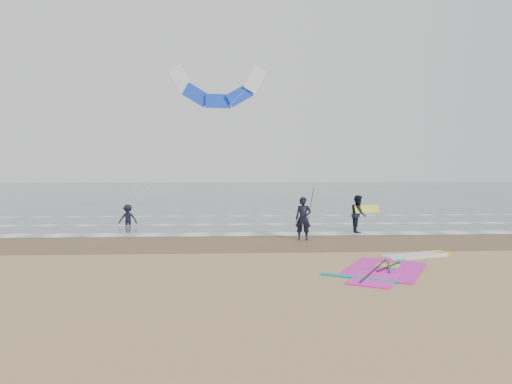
{
  "coord_description": "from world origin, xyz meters",
  "views": [
    {
      "loc": [
        -2.41,
        -13.28,
        3.16
      ],
      "look_at": [
        -1.47,
        5.0,
        2.2
      ],
      "focal_mm": 32.0,
      "sensor_mm": 36.0,
      "label": 1
    }
  ],
  "objects": [
    {
      "name": "ground",
      "position": [
        0.0,
        0.0,
        0.0
      ],
      "size": [
        120.0,
        120.0,
        0.0
      ],
      "primitive_type": "plane",
      "color": "tan",
      "rests_on": "ground"
    },
    {
      "name": "sea_water",
      "position": [
        0.0,
        48.0,
        0.01
      ],
      "size": [
        120.0,
        80.0,
        0.02
      ],
      "primitive_type": "cube",
      "color": "#47605E",
      "rests_on": "ground"
    },
    {
      "name": "wet_sand_band",
      "position": [
        0.0,
        6.0,
        0.0
      ],
      "size": [
        120.0,
        5.0,
        0.01
      ],
      "primitive_type": "cube",
      "color": "brown",
      "rests_on": "ground"
    },
    {
      "name": "foam_waterline",
      "position": [
        0.0,
        10.44,
        0.03
      ],
      "size": [
        120.0,
        9.15,
        0.02
      ],
      "color": "white",
      "rests_on": "ground"
    },
    {
      "name": "windsurf_rig",
      "position": [
        2.81,
        0.98,
        0.03
      ],
      "size": [
        5.24,
        4.96,
        0.13
      ],
      "color": "white",
      "rests_on": "ground"
    },
    {
      "name": "person_standing",
      "position": [
        0.68,
        6.47,
        0.95
      ],
      "size": [
        0.77,
        0.58,
        1.9
      ],
      "primitive_type": "imported",
      "rotation": [
        0.0,
        0.0,
        -0.2
      ],
      "color": "black",
      "rests_on": "ground"
    },
    {
      "name": "person_walking",
      "position": [
        3.71,
        8.58,
        0.92
      ],
      "size": [
        0.83,
        1.0,
        1.85
      ],
      "primitive_type": "imported",
      "rotation": [
        0.0,
        0.0,
        1.41
      ],
      "color": "black",
      "rests_on": "ground"
    },
    {
      "name": "person_wading",
      "position": [
        -8.1,
        11.64,
        0.77
      ],
      "size": [
        1.02,
        0.61,
        1.54
      ],
      "primitive_type": "imported",
      "rotation": [
        0.0,
        0.0,
        0.03
      ],
      "color": "black",
      "rests_on": "ground"
    },
    {
      "name": "held_pole",
      "position": [
        0.98,
        6.47,
        1.39
      ],
      "size": [
        0.17,
        0.86,
        1.82
      ],
      "color": "black",
      "rests_on": "ground"
    },
    {
      "name": "carried_kiteboard",
      "position": [
        4.11,
        8.48,
        1.17
      ],
      "size": [
        1.3,
        0.51,
        0.39
      ],
      "color": "yellow",
      "rests_on": "ground"
    },
    {
      "name": "surf_kite",
      "position": [
        -3.34,
        15.94,
        8.08
      ],
      "size": [
        7.93,
        4.5,
        8.71
      ],
      "color": "white",
      "rests_on": "ground"
    }
  ]
}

